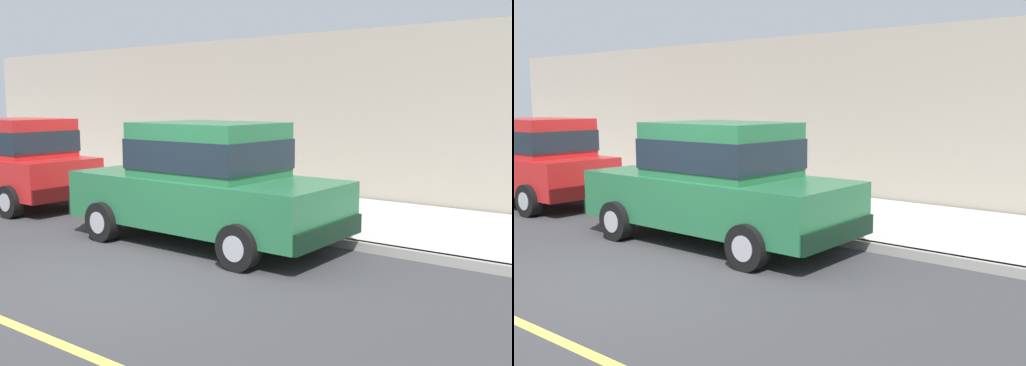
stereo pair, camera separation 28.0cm
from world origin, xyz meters
The scene contains 8 objects.
ground_plane centered at (0.00, 0.00, 0.00)m, with size 80.00×80.00×0.00m, color #38383A.
curb centered at (3.20, 0.00, 0.07)m, with size 0.16×64.00×0.14m, color gray.
sidewalk centered at (5.00, 0.00, 0.07)m, with size 3.60×64.00×0.14m, color #B7B5AD.
car_green_sedan centered at (2.15, 0.42, 0.98)m, with size 2.05×4.61×1.92m.
car_red_hatchback centered at (2.22, 5.86, 0.98)m, with size 2.00×3.83×1.88m.
dog_white centered at (5.07, 0.07, 0.43)m, with size 0.74×0.32×0.49m.
fire_hydrant centered at (3.65, 3.97, 0.48)m, with size 0.34×0.24×0.72m.
building_facade centered at (7.10, 4.21, 1.89)m, with size 0.50×20.00×3.77m, color #9E9384.
Camera 2 is at (-4.45, -5.86, 2.24)m, focal length 40.82 mm.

